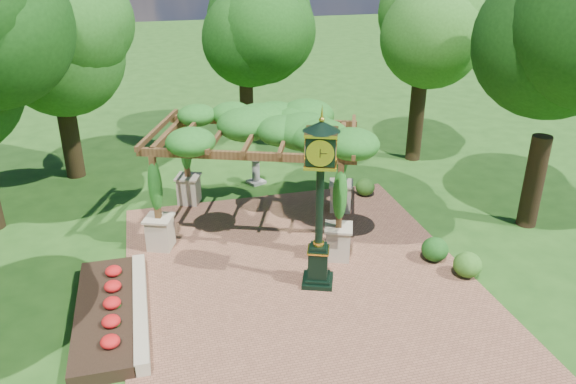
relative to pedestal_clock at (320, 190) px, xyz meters
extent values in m
plane|color=#1E4714|center=(-0.42, -0.69, -2.99)|extent=(120.00, 120.00, 0.00)
cube|color=brown|center=(-0.42, 0.31, -2.97)|extent=(10.00, 12.00, 0.04)
cube|color=#C6B793|center=(-5.02, -0.19, -2.79)|extent=(0.35, 5.00, 0.40)
cube|color=red|center=(-5.92, -0.19, -2.81)|extent=(1.50, 5.00, 0.36)
cube|color=black|center=(0.00, 0.00, -2.89)|extent=(1.13, 1.13, 0.13)
cube|color=black|center=(0.00, 0.00, -2.30)|extent=(0.71, 0.71, 0.99)
cube|color=gold|center=(0.00, 0.00, -1.86)|extent=(0.79, 0.79, 0.04)
cylinder|color=black|center=(0.00, 0.00, -0.43)|extent=(0.28, 0.28, 2.52)
cube|color=black|center=(0.00, 0.00, 1.21)|extent=(0.99, 0.99, 0.77)
cylinder|color=beige|center=(-0.14, -0.36, 1.21)|extent=(0.63, 0.27, 0.66)
cone|color=black|center=(0.00, 0.00, 1.82)|extent=(1.27, 1.27, 0.27)
sphere|color=gold|center=(0.00, 0.00, 1.98)|extent=(0.15, 0.15, 0.15)
cube|color=#C4B191|center=(-4.30, 3.25, -2.44)|extent=(0.96, 0.96, 1.03)
cube|color=brown|center=(-4.30, 3.25, -0.81)|extent=(0.24, 0.24, 2.11)
cube|color=#C4B191|center=(1.03, 1.22, -2.44)|extent=(0.96, 0.96, 1.03)
cube|color=brown|center=(1.03, 1.22, -0.81)|extent=(0.24, 0.24, 2.11)
cube|color=#C4B191|center=(-3.08, 6.46, -2.44)|extent=(0.96, 0.96, 1.03)
cube|color=brown|center=(-3.08, 6.46, -0.81)|extent=(0.24, 0.24, 2.11)
cube|color=#C4B191|center=(2.25, 4.42, -2.44)|extent=(0.96, 0.96, 1.03)
cube|color=brown|center=(2.25, 4.42, -0.81)|extent=(0.24, 0.24, 2.11)
cube|color=brown|center=(-1.64, 2.24, 0.34)|extent=(6.25, 2.51, 0.25)
cube|color=brown|center=(-0.42, 5.44, 0.34)|extent=(6.25, 2.51, 0.25)
ellipsoid|color=#1E5C1A|center=(-1.03, 3.84, 0.64)|extent=(7.66, 6.20, 1.14)
cube|color=gray|center=(-0.25, 7.72, -2.94)|extent=(0.82, 0.82, 0.11)
cylinder|color=gray|center=(-0.25, 7.72, -2.43)|extent=(0.42, 0.42, 1.01)
cylinder|color=gray|center=(-0.25, 7.72, -1.90)|extent=(0.77, 0.77, 0.06)
ellipsoid|color=#2F631C|center=(4.39, -0.76, -2.58)|extent=(1.09, 1.09, 0.75)
ellipsoid|color=#184B15|center=(3.90, 0.31, -2.58)|extent=(0.95, 0.95, 0.75)
ellipsoid|color=#2A5719|center=(3.61, 5.40, -2.62)|extent=(0.90, 0.90, 0.67)
cylinder|color=#322413|center=(-7.49, 10.42, -1.20)|extent=(0.76, 0.76, 3.60)
ellipsoid|color=#225518|center=(-7.49, 10.42, 3.44)|extent=(4.68, 4.68, 5.68)
cylinder|color=#342114|center=(0.44, 13.18, -1.57)|extent=(0.66, 0.66, 2.85)
ellipsoid|color=#164210|center=(0.44, 13.18, 2.11)|extent=(4.59, 4.59, 4.50)
cylinder|color=#302212|center=(7.25, 8.68, -1.25)|extent=(0.66, 0.66, 3.49)
ellipsoid|color=#29601B|center=(7.25, 8.68, 3.25)|extent=(4.01, 4.01, 5.51)
cylinder|color=#372316|center=(8.23, 1.73, -1.36)|extent=(0.66, 0.66, 3.27)
ellipsoid|color=#13380E|center=(8.23, 1.73, 2.86)|extent=(4.43, 4.43, 5.17)
camera|label=1|loc=(-4.31, -13.17, 6.21)|focal=35.00mm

